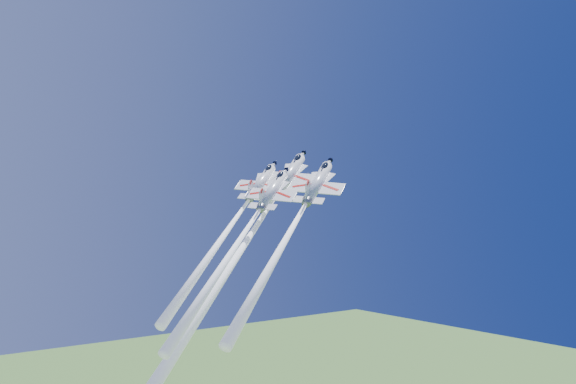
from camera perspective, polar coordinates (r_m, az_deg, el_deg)
jet_lead at (r=108.01m, az=-3.56°, el=-4.17°), size 42.70×28.74×45.03m
jet_left at (r=107.78m, az=-5.06°, el=-2.93°), size 30.61×20.54×31.49m
jet_right at (r=105.18m, az=0.34°, el=-3.28°), size 33.85×22.69×34.49m
jet_slot at (r=101.43m, az=-4.20°, el=-4.11°), size 31.42×21.09×32.38m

